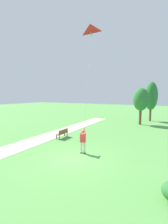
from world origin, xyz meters
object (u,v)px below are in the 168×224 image
at_px(person_kite_flyer, 83,140).
at_px(park_bench_near_walkway, 63,133).
at_px(tree_treeline_right, 141,100).
at_px(tree_lakeside_near, 151,96).
at_px(flying_kite, 90,30).

bearing_deg(person_kite_flyer, park_bench_near_walkway, 145.05).
bearing_deg(tree_treeline_right, person_kite_flyer, -98.21).
height_order(person_kite_flyer, tree_lakeside_near, tree_lakeside_near).
xyz_separation_m(flying_kite, tree_lakeside_near, (3.76, 15.34, -5.77)).
bearing_deg(person_kite_flyer, flying_kite, 105.75).
distance_m(park_bench_near_walkway, tree_treeline_right, 13.08).
relative_size(person_kite_flyer, flying_kite, 0.21).
bearing_deg(person_kite_flyer, tree_treeline_right, 81.79).
bearing_deg(flying_kite, tree_treeline_right, 76.16).
height_order(park_bench_near_walkway, tree_lakeside_near, tree_lakeside_near).
xyz_separation_m(person_kite_flyer, tree_treeline_right, (2.01, 13.94, 2.62)).
bearing_deg(tree_lakeside_near, flying_kite, -103.79).
height_order(person_kite_flyer, flying_kite, flying_kite).
relative_size(flying_kite, park_bench_near_walkway, 5.77).
bearing_deg(park_bench_near_walkway, flying_kite, 0.27).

